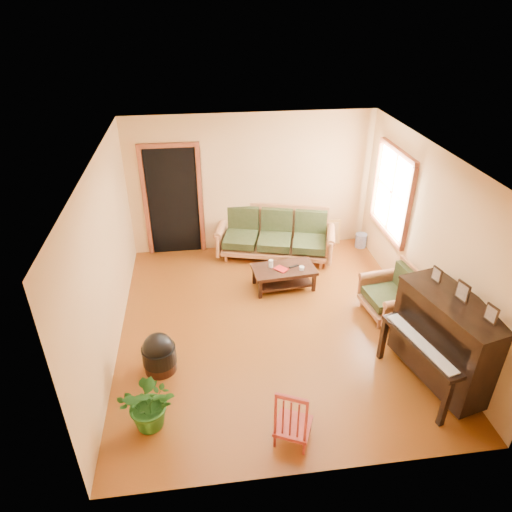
{
  "coord_description": "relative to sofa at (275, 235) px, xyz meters",
  "views": [
    {
      "loc": [
        -0.96,
        -5.39,
        4.39
      ],
      "look_at": [
        -0.22,
        0.2,
        1.1
      ],
      "focal_mm": 32.0,
      "sensor_mm": 36.0,
      "label": 1
    }
  ],
  "objects": [
    {
      "name": "floor",
      "position": [
        -0.38,
        -2.02,
        -0.46
      ],
      "size": [
        5.0,
        5.0,
        0.0
      ],
      "primitive_type": "plane",
      "color": "#5C2B0C",
      "rests_on": "ground"
    },
    {
      "name": "doorway",
      "position": [
        -1.83,
        0.46,
        0.57
      ],
      "size": [
        1.08,
        0.16,
        2.05
      ],
      "primitive_type": "cube",
      "color": "black",
      "rests_on": "floor"
    },
    {
      "name": "window",
      "position": [
        1.83,
        -0.72,
        1.04
      ],
      "size": [
        0.12,
        1.36,
        1.46
      ],
      "primitive_type": "cube",
      "color": "white",
      "rests_on": "right_wall"
    },
    {
      "name": "sofa",
      "position": [
        0.0,
        0.0,
        0.0
      ],
      "size": [
        2.3,
        1.43,
        0.91
      ],
      "primitive_type": "cube",
      "rotation": [
        0.0,
        0.0,
        -0.27
      ],
      "color": "#A3633B",
      "rests_on": "floor"
    },
    {
      "name": "coffee_table",
      "position": [
        -0.03,
        -1.05,
        -0.27
      ],
      "size": [
        1.09,
        0.66,
        0.38
      ],
      "primitive_type": "cube",
      "rotation": [
        0.0,
        0.0,
        0.09
      ],
      "color": "black",
      "rests_on": "floor"
    },
    {
      "name": "armchair",
      "position": [
        1.43,
        -2.0,
        -0.04
      ],
      "size": [
        0.89,
        0.92,
        0.83
      ],
      "primitive_type": "cube",
      "rotation": [
        0.0,
        0.0,
        0.13
      ],
      "color": "#A3633B",
      "rests_on": "floor"
    },
    {
      "name": "piano",
      "position": [
        1.57,
        -3.42,
        0.16
      ],
      "size": [
        1.14,
        1.56,
        1.24
      ],
      "primitive_type": "cube",
      "rotation": [
        0.0,
        0.0,
        0.24
      ],
      "color": "black",
      "rests_on": "floor"
    },
    {
      "name": "footstool",
      "position": [
        -2.01,
        -2.77,
        -0.24
      ],
      "size": [
        0.47,
        0.47,
        0.42
      ],
      "primitive_type": "cylinder",
      "rotation": [
        0.0,
        0.0,
        -0.04
      ],
      "color": "black",
      "rests_on": "floor"
    },
    {
      "name": "red_chair",
      "position": [
        -0.49,
        -4.07,
        -0.05
      ],
      "size": [
        0.52,
        0.54,
        0.82
      ],
      "primitive_type": "cube",
      "rotation": [
        0.0,
        0.0,
        -0.43
      ],
      "color": "maroon",
      "rests_on": "floor"
    },
    {
      "name": "leaning_frame",
      "position": [
        1.16,
        0.33,
        -0.19
      ],
      "size": [
        0.41,
        0.13,
        0.53
      ],
      "primitive_type": "cube",
      "rotation": [
        0.0,
        0.0,
        -0.1
      ],
      "color": "#B1823B",
      "rests_on": "floor"
    },
    {
      "name": "ceramic_crock",
      "position": [
        1.75,
        0.15,
        -0.32
      ],
      "size": [
        0.26,
        0.26,
        0.27
      ],
      "primitive_type": "cylinder",
      "rotation": [
        0.0,
        0.0,
        -0.21
      ],
      "color": "#334B9B",
      "rests_on": "floor"
    },
    {
      "name": "potted_plant",
      "position": [
        -2.06,
        -3.67,
        -0.1
      ],
      "size": [
        0.73,
        0.66,
        0.71
      ],
      "primitive_type": "imported",
      "rotation": [
        0.0,
        0.0,
        -0.17
      ],
      "color": "#1F5317",
      "rests_on": "floor"
    },
    {
      "name": "book",
      "position": [
        -0.14,
        -1.15,
        -0.07
      ],
      "size": [
        0.26,
        0.27,
        0.02
      ],
      "primitive_type": "imported",
      "rotation": [
        0.0,
        0.0,
        0.71
      ],
      "color": "maroon",
      "rests_on": "coffee_table"
    },
    {
      "name": "candle",
      "position": [
        -0.24,
        -0.98,
        -0.01
      ],
      "size": [
        0.1,
        0.1,
        0.13
      ],
      "primitive_type": "cylinder",
      "rotation": [
        0.0,
        0.0,
        0.39
      ],
      "color": "white",
      "rests_on": "coffee_table"
    },
    {
      "name": "glass_jar",
      "position": [
        0.26,
        -1.14,
        -0.05
      ],
      "size": [
        0.1,
        0.1,
        0.06
      ],
      "primitive_type": "cylinder",
      "rotation": [
        0.0,
        0.0,
        0.24
      ],
      "color": "white",
      "rests_on": "coffee_table"
    },
    {
      "name": "remote",
      "position": [
        0.15,
        -1.03,
        -0.07
      ],
      "size": [
        0.17,
        0.1,
        0.02
      ],
      "primitive_type": "cube",
      "rotation": [
        0.0,
        0.0,
        0.37
      ],
      "color": "black",
      "rests_on": "coffee_table"
    }
  ]
}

